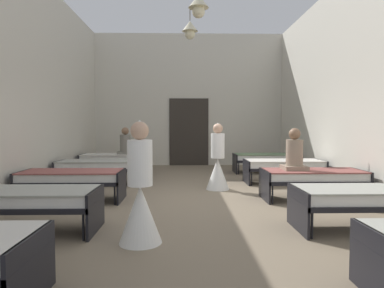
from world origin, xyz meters
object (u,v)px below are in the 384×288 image
Objects in this scene: bed_left_row_3 at (98,166)px; bed_right_row_2 at (313,177)px; bed_right_row_1 at (366,198)px; bed_right_row_3 at (284,165)px; bed_left_row_2 at (72,178)px; nurse_mid_aisle at (218,166)px; patient_seated_primary at (294,154)px; bed_left_row_4 at (114,159)px; patient_seated_secondary at (125,144)px; bed_left_row_1 at (25,200)px; bed_right_row_4 at (265,158)px; nurse_near_aisle at (140,200)px.

bed_right_row_2 is at bearing -22.52° from bed_left_row_3.
bed_right_row_1 and bed_right_row_2 have the same top height.
bed_right_row_3 is at bearing 90.00° from bed_right_row_2.
nurse_mid_aisle reaches higher than bed_left_row_2.
bed_left_row_4 is at bearing 138.40° from patient_seated_primary.
nurse_mid_aisle is at bearing -47.18° from patient_seated_secondary.
bed_left_row_1 is at bearing -140.82° from nurse_mid_aisle.
bed_right_row_2 is 5.72m from patient_seated_secondary.
bed_left_row_3 and bed_right_row_3 have the same top height.
bed_left_row_2 is at bearing -90.00° from bed_left_row_4.
bed_left_row_1 is 1.00× the size of bed_left_row_2.
patient_seated_secondary reaches higher than bed_right_row_4.
bed_right_row_3 is at bearing -90.00° from bed_right_row_4.
bed_right_row_2 and bed_right_row_3 have the same top height.
patient_seated_secondary is at bearing 84.77° from bed_left_row_2.
bed_right_row_2 is 1.00× the size of bed_right_row_4.
nurse_near_aisle reaches higher than bed_left_row_2.
bed_left_row_3 is 2.00m from patient_seated_secondary.
bed_left_row_2 is 5.95m from bed_right_row_4.
bed_right_row_3 is at bearing 17.30° from nurse_mid_aisle.
bed_left_row_1 and bed_right_row_1 have the same top height.
bed_right_row_2 is 1.90m from bed_right_row_3.
bed_right_row_1 and bed_left_row_3 have the same top height.
bed_right_row_2 is 1.28× the size of nurse_mid_aisle.
bed_right_row_3 is 2.38× the size of patient_seated_secondary.
bed_left_row_2 is 4.25m from patient_seated_primary.
bed_right_row_4 is at bearing 50.10° from nurse_mid_aisle.
patient_seated_primary is at bearing -45.28° from nurse_mid_aisle.
bed_left_row_1 is at bearing 180.00° from bed_right_row_1.
bed_right_row_2 is 0.56m from patient_seated_primary.
bed_left_row_1 is 4.68m from patient_seated_primary.
patient_seated_primary is at bearing 0.59° from bed_left_row_2.
patient_seated_primary is (-0.35, 0.04, 0.43)m from bed_right_row_2.
bed_right_row_1 is at bearing -144.76° from nurse_near_aisle.
patient_seated_secondary reaches higher than bed_left_row_3.
nurse_mid_aisle is 1.77m from patient_seated_primary.
patient_seated_secondary is at bearing 86.50° from bed_left_row_1.
nurse_near_aisle is (-3.00, -0.45, 0.09)m from bed_right_row_1.
bed_left_row_2 is 3.07m from nurse_mid_aisle.
patient_seated_primary reaches higher than bed_right_row_1.
patient_seated_primary is 5.42m from patient_seated_secondary.
nurse_mid_aisle is (2.86, 3.01, 0.09)m from bed_left_row_1.
bed_left_row_2 is 1.28× the size of nurse_mid_aisle.
bed_left_row_2 is at bearing -166.04° from nurse_mid_aisle.
bed_left_row_4 is (-4.58, 1.90, 0.00)m from bed_right_row_3.
bed_left_row_1 is 1.00× the size of bed_right_row_2.
bed_left_row_2 is at bearing 157.48° from bed_right_row_1.
bed_right_row_1 is 5.95m from bed_left_row_3.
bed_right_row_3 is 1.28× the size of nurse_mid_aisle.
bed_right_row_3 is at bearing -98.52° from nurse_near_aisle.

